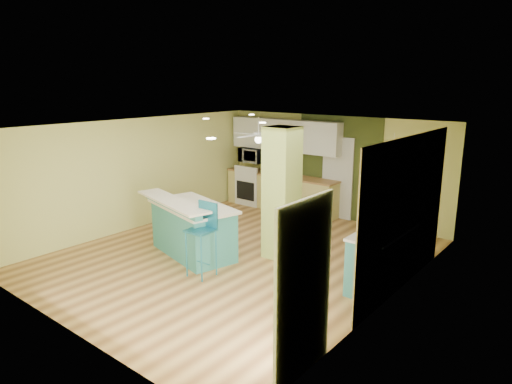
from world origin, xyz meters
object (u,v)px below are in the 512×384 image
at_px(bar_stool, 204,227).
at_px(peninsula, 192,228).
at_px(side_counter, 381,259).
at_px(canister, 205,207).
at_px(fruit_bowl, 283,174).

bearing_deg(bar_stool, peninsula, 148.01).
distance_m(side_counter, canister, 3.20).
bearing_deg(peninsula, side_counter, 30.06).
xyz_separation_m(side_counter, canister, (-2.95, -1.07, 0.59)).
xyz_separation_m(peninsula, canister, (0.50, -0.12, 0.54)).
height_order(bar_stool, canister, bar_stool).
xyz_separation_m(peninsula, fruit_bowl, (-0.45, 3.63, 0.44)).
distance_m(peninsula, side_counter, 3.58).
relative_size(peninsula, canister, 14.04).
bearing_deg(side_counter, bar_stool, -150.29).
height_order(fruit_bowl, canister, canister).
relative_size(peninsula, bar_stool, 1.74).
bearing_deg(bar_stool, canister, 131.81).
relative_size(fruit_bowl, canister, 1.68).
bearing_deg(side_counter, canister, -160.00).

